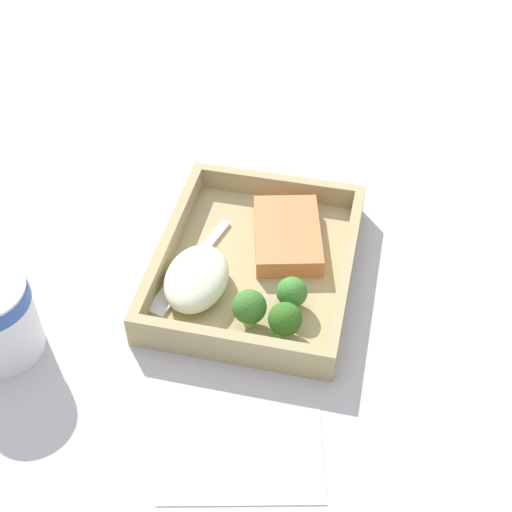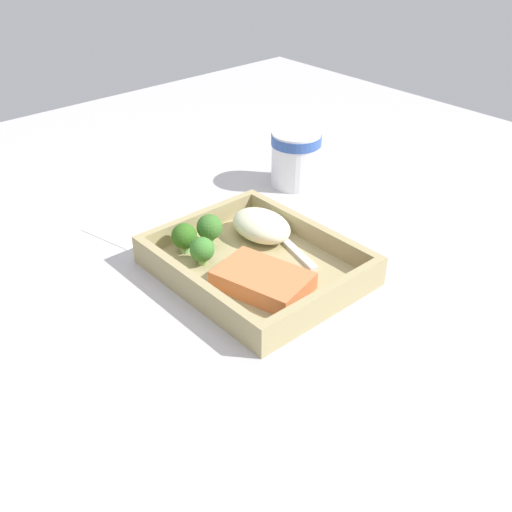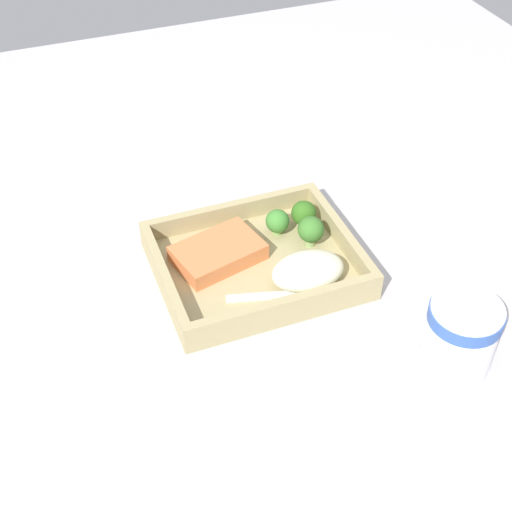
# 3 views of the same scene
# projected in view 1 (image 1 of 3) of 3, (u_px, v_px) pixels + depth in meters

# --- Properties ---
(ground_plane) EXTENTS (1.60, 1.60, 0.02)m
(ground_plane) POSITION_uv_depth(u_px,v_px,m) (256.00, 278.00, 0.83)
(ground_plane) COLOR #B2AFB2
(takeout_tray) EXTENTS (0.26, 0.22, 0.01)m
(takeout_tray) POSITION_uv_depth(u_px,v_px,m) (256.00, 269.00, 0.82)
(takeout_tray) COLOR tan
(takeout_tray) RESTS_ON ground_plane
(tray_rim) EXTENTS (0.26, 0.22, 0.03)m
(tray_rim) POSITION_uv_depth(u_px,v_px,m) (256.00, 256.00, 0.80)
(tray_rim) COLOR tan
(tray_rim) RESTS_ON takeout_tray
(salmon_fillet) EXTENTS (0.13, 0.10, 0.02)m
(salmon_fillet) POSITION_uv_depth(u_px,v_px,m) (287.00, 235.00, 0.83)
(salmon_fillet) COLOR #DA7643
(salmon_fillet) RESTS_ON takeout_tray
(mashed_potatoes) EXTENTS (0.10, 0.07, 0.04)m
(mashed_potatoes) POSITION_uv_depth(u_px,v_px,m) (197.00, 278.00, 0.77)
(mashed_potatoes) COLOR beige
(mashed_potatoes) RESTS_ON takeout_tray
(broccoli_floret_1) EXTENTS (0.03, 0.03, 0.04)m
(broccoli_floret_1) POSITION_uv_depth(u_px,v_px,m) (292.00, 293.00, 0.75)
(broccoli_floret_1) COLOR #7DA45A
(broccoli_floret_1) RESTS_ON takeout_tray
(broccoli_floret_2) EXTENTS (0.04, 0.04, 0.04)m
(broccoli_floret_2) POSITION_uv_depth(u_px,v_px,m) (285.00, 320.00, 0.73)
(broccoli_floret_2) COLOR #7FAD67
(broccoli_floret_2) RESTS_ON takeout_tray
(broccoli_floret_3) EXTENTS (0.04, 0.04, 0.05)m
(broccoli_floret_3) POSITION_uv_depth(u_px,v_px,m) (249.00, 307.00, 0.73)
(broccoli_floret_3) COLOR #87A661
(broccoli_floret_3) RESTS_ON takeout_tray
(fork) EXTENTS (0.16, 0.06, 0.00)m
(fork) POSITION_uv_depth(u_px,v_px,m) (187.00, 273.00, 0.80)
(fork) COLOR silver
(fork) RESTS_ON takeout_tray
(receipt_slip) EXTENTS (0.13, 0.17, 0.00)m
(receipt_slip) POSITION_uv_depth(u_px,v_px,m) (241.00, 455.00, 0.66)
(receipt_slip) COLOR white
(receipt_slip) RESTS_ON ground_plane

